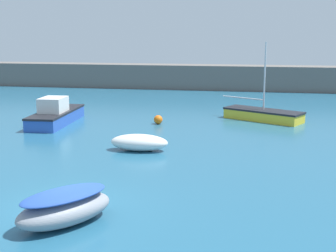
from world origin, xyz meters
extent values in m
cube|color=#235B7A|center=(0.00, 0.00, -0.10)|extent=(120.00, 120.00, 0.20)
cube|color=#66605B|center=(0.00, 33.69, 1.21)|extent=(67.65, 2.82, 2.42)
cube|color=#2D56B7|center=(-6.30, 13.61, 0.34)|extent=(2.13, 5.90, 0.69)
cube|color=black|center=(-6.30, 13.61, 0.75)|extent=(2.18, 6.02, 0.12)
cube|color=silver|center=(-6.28, 13.18, 1.20)|extent=(1.51, 1.93, 1.03)
cube|color=yellow|center=(6.51, 17.12, 0.30)|extent=(5.21, 3.81, 0.59)
cube|color=black|center=(6.51, 17.12, 0.65)|extent=(5.31, 3.89, 0.12)
cylinder|color=silver|center=(6.51, 17.12, 2.82)|extent=(0.10, 0.10, 4.47)
cylinder|color=silver|center=(5.16, 17.85, 1.34)|extent=(2.75, 1.53, 0.08)
ellipsoid|color=white|center=(0.52, 7.88, 0.40)|extent=(2.84, 1.34, 0.80)
ellipsoid|color=gray|center=(0.52, -1.17, 0.43)|extent=(3.00, 3.39, 0.86)
ellipsoid|color=#23479E|center=(0.52, -1.17, 0.91)|extent=(2.70, 3.05, 0.24)
sphere|color=orange|center=(0.03, 14.64, 0.28)|extent=(0.56, 0.56, 0.56)
camera|label=1|loc=(5.99, -13.52, 5.63)|focal=50.00mm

